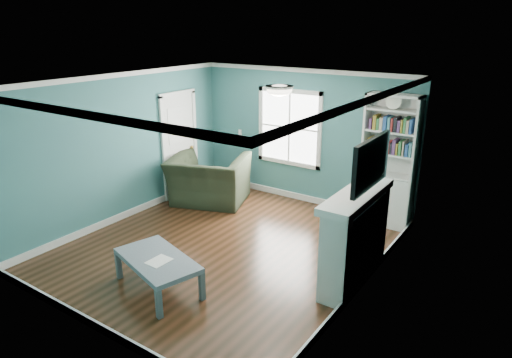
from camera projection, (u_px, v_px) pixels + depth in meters
The scene contains 13 objects.
floor at pixel (225, 247), 7.27m from camera, with size 5.00×5.00×0.00m, color black.
room_walls at pixel (223, 151), 6.76m from camera, with size 5.00×5.00×5.00m.
trim at pixel (224, 174), 6.87m from camera, with size 4.50×5.00×2.60m.
window at pixel (290, 128), 8.91m from camera, with size 1.40×0.06×1.50m.
bookshelf at pixel (388, 174), 7.84m from camera, with size 0.90×0.35×2.31m.
fireplace at pixel (356, 239), 6.12m from camera, with size 0.44×1.58×1.30m.
tv at pixel (371, 163), 5.70m from camera, with size 0.06×1.10×0.65m, color black.
door at pixel (180, 144), 9.20m from camera, with size 0.12×0.98×2.17m.
ceiling_fixture at pixel (279, 90), 6.05m from camera, with size 0.38×0.38×0.15m.
light_switch at pixel (240, 132), 9.63m from camera, with size 0.08×0.01×0.12m, color white.
recliner at pixel (209, 172), 8.91m from camera, with size 1.44×0.93×1.25m, color black.
coffee_table at pixel (158, 262), 6.02m from camera, with size 1.39×1.01×0.45m.
paper_sheet at pixel (159, 261), 5.93m from camera, with size 0.24×0.30×0.00m, color white.
Camera 1 is at (4.07, -5.13, 3.39)m, focal length 32.00 mm.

